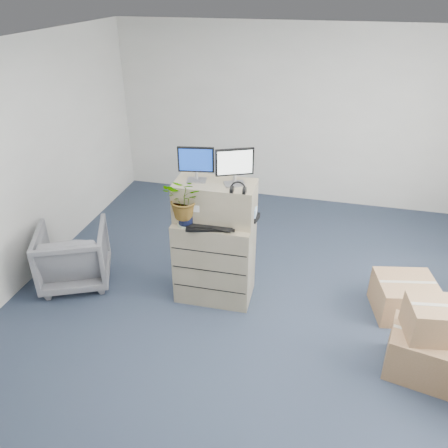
# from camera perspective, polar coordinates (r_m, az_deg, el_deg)

# --- Properties ---
(ground) EXTENTS (7.00, 7.00, 0.00)m
(ground) POSITION_cam_1_polar(r_m,az_deg,el_deg) (4.80, 4.67, -14.71)
(ground) COLOR #243142
(ground) RESTS_ON ground
(wall_back) EXTENTS (6.00, 0.02, 2.80)m
(wall_back) POSITION_cam_1_polar(r_m,az_deg,el_deg) (7.20, 10.07, 13.53)
(wall_back) COLOR beige
(wall_back) RESTS_ON ground
(filing_cabinet_lower) EXTENTS (0.88, 0.55, 1.01)m
(filing_cabinet_lower) POSITION_cam_1_polar(r_m,az_deg,el_deg) (5.05, -1.22, -4.59)
(filing_cabinet_lower) COLOR gray
(filing_cabinet_lower) RESTS_ON ground
(filing_cabinet_upper) EXTENTS (0.88, 0.45, 0.43)m
(filing_cabinet_upper) POSITION_cam_1_polar(r_m,az_deg,el_deg) (4.72, -1.17, 3.01)
(filing_cabinet_upper) COLOR gray
(filing_cabinet_upper) RESTS_ON filing_cabinet_lower
(monitor_left) EXTENTS (0.38, 0.18, 0.38)m
(monitor_left) POSITION_cam_1_polar(r_m,az_deg,el_deg) (4.60, -3.68, 8.06)
(monitor_left) COLOR #99999E
(monitor_left) RESTS_ON filing_cabinet_upper
(monitor_right) EXTENTS (0.38, 0.22, 0.39)m
(monitor_right) POSITION_cam_1_polar(r_m,az_deg,el_deg) (4.50, 1.40, 7.73)
(monitor_right) COLOR #99999E
(monitor_right) RESTS_ON filing_cabinet_upper
(headphones) EXTENTS (0.16, 0.02, 0.16)m
(headphones) POSITION_cam_1_polar(r_m,az_deg,el_deg) (4.40, 1.87, 4.66)
(headphones) COLOR black
(headphones) RESTS_ON filing_cabinet_upper
(keyboard) EXTENTS (0.55, 0.33, 0.03)m
(keyboard) POSITION_cam_1_polar(r_m,az_deg,el_deg) (4.65, -1.78, -0.27)
(keyboard) COLOR black
(keyboard) RESTS_ON filing_cabinet_lower
(mouse) EXTENTS (0.10, 0.07, 0.03)m
(mouse) POSITION_cam_1_polar(r_m,az_deg,el_deg) (4.65, 2.12, -0.25)
(mouse) COLOR silver
(mouse) RESTS_ON filing_cabinet_lower
(water_bottle) EXTENTS (0.07, 0.07, 0.26)m
(water_bottle) POSITION_cam_1_polar(r_m,az_deg,el_deg) (4.77, -0.45, 2.12)
(water_bottle) COLOR gray
(water_bottle) RESTS_ON filing_cabinet_lower
(phone_dock) EXTENTS (0.06, 0.05, 0.14)m
(phone_dock) POSITION_cam_1_polar(r_m,az_deg,el_deg) (4.81, -1.15, 1.27)
(phone_dock) COLOR silver
(phone_dock) RESTS_ON filing_cabinet_lower
(external_drive) EXTENTS (0.23, 0.19, 0.06)m
(external_drive) POSITION_cam_1_polar(r_m,az_deg,el_deg) (4.81, 3.25, 0.98)
(external_drive) COLOR black
(external_drive) RESTS_ON filing_cabinet_lower
(tissue_box) EXTENTS (0.25, 0.13, 0.09)m
(tissue_box) POSITION_cam_1_polar(r_m,az_deg,el_deg) (4.75, 2.78, 1.66)
(tissue_box) COLOR #4090DB
(tissue_box) RESTS_ON external_drive
(potted_plant) EXTENTS (0.52, 0.55, 0.45)m
(potted_plant) POSITION_cam_1_polar(r_m,az_deg,el_deg) (4.61, -5.05, 2.75)
(potted_plant) COLOR #A9C09A
(potted_plant) RESTS_ON filing_cabinet_lower
(office_chair) EXTENTS (1.03, 1.01, 0.82)m
(office_chair) POSITION_cam_1_polar(r_m,az_deg,el_deg) (5.64, -19.09, -3.59)
(office_chair) COLOR #5C5D61
(office_chair) RESTS_ON ground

